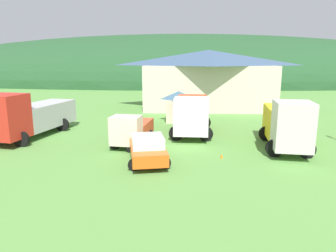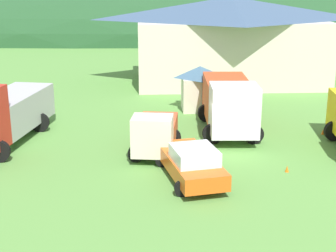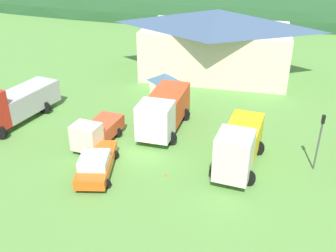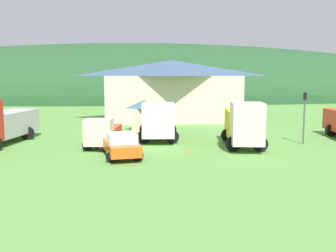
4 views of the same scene
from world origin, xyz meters
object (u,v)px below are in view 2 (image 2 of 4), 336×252
object	(u,v)px
service_pickup_orange	(191,162)
traffic_cone_mid_row	(323,134)
depot_building	(229,39)
heavy_rig_white	(229,102)
traffic_cone_near_pickup	(287,172)
light_truck_cream	(155,133)
play_shed_cream	(200,88)

from	to	relation	value
service_pickup_orange	traffic_cone_mid_row	xyz separation A→B (m)	(8.24, 6.33, -0.83)
depot_building	service_pickup_orange	bearing A→B (deg)	-103.74
heavy_rig_white	traffic_cone_mid_row	distance (m)	5.71
heavy_rig_white	traffic_cone_mid_row	xyz separation A→B (m)	(5.37, -0.80, -1.76)
service_pickup_orange	traffic_cone_near_pickup	distance (m)	4.69
light_truck_cream	service_pickup_orange	bearing A→B (deg)	30.40
play_shed_cream	heavy_rig_white	world-z (taller)	heavy_rig_white
light_truck_cream	traffic_cone_near_pickup	size ratio (longest dim) A/B	8.26
depot_building	service_pickup_orange	world-z (taller)	depot_building
heavy_rig_white	depot_building	bearing A→B (deg)	173.35
play_shed_cream	traffic_cone_near_pickup	world-z (taller)	play_shed_cream
depot_building	play_shed_cream	xyz separation A→B (m)	(-3.49, -9.23, -2.12)
play_shed_cream	heavy_rig_white	distance (m)	5.20
play_shed_cream	service_pickup_orange	bearing A→B (deg)	-98.17
traffic_cone_near_pickup	heavy_rig_white	bearing A→B (deg)	104.80
heavy_rig_white	traffic_cone_mid_row	world-z (taller)	heavy_rig_white
traffic_cone_near_pickup	traffic_cone_mid_row	distance (m)	6.72
depot_building	play_shed_cream	bearing A→B (deg)	-110.71
play_shed_cream	traffic_cone_near_pickup	size ratio (longest dim) A/B	4.92
depot_building	traffic_cone_near_pickup	bearing A→B (deg)	-91.87
heavy_rig_white	service_pickup_orange	xyz separation A→B (m)	(-2.87, -7.13, -0.93)
traffic_cone_near_pickup	play_shed_cream	bearing A→B (deg)	103.73
play_shed_cream	heavy_rig_white	bearing A→B (deg)	-77.63
light_truck_cream	heavy_rig_white	xyz separation A→B (m)	(4.36, 3.56, 0.64)
play_shed_cream	traffic_cone_mid_row	distance (m)	8.89
play_shed_cream	light_truck_cream	world-z (taller)	play_shed_cream
light_truck_cream	traffic_cone_mid_row	size ratio (longest dim) A/B	8.23
heavy_rig_white	light_truck_cream	bearing A→B (deg)	-48.00
depot_building	play_shed_cream	size ratio (longest dim) A/B	5.49
depot_building	light_truck_cream	world-z (taller)	depot_building
light_truck_cream	play_shed_cream	bearing A→B (deg)	167.13
traffic_cone_near_pickup	traffic_cone_mid_row	size ratio (longest dim) A/B	1.00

